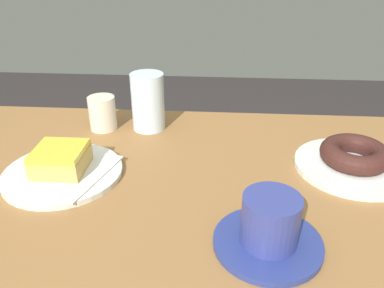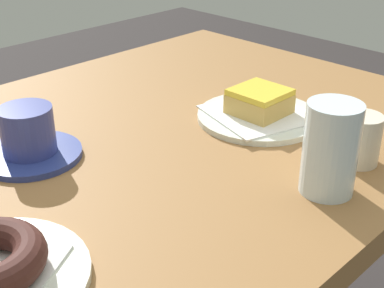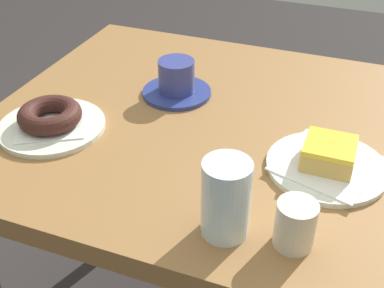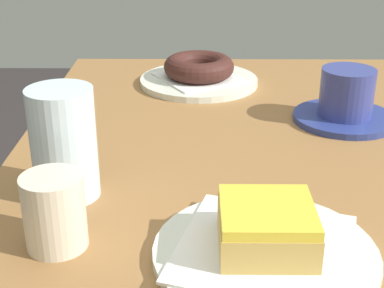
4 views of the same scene
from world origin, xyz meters
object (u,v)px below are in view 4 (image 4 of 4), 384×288
(coffee_cup, at_px, (346,100))
(sugar_jar, at_px, (54,212))
(plate_glazed_square, at_px, (265,253))
(donut_glazed_square, at_px, (267,227))
(plate_chocolate_ring, at_px, (199,81))
(water_glass, at_px, (64,144))
(donut_chocolate_ring, at_px, (199,67))

(coffee_cup, relative_size, sugar_jar, 2.03)
(coffee_cup, xyz_separation_m, sugar_jar, (0.33, -0.36, 0.00))
(plate_glazed_square, distance_m, coffee_cup, 0.39)
(donut_glazed_square, xyz_separation_m, coffee_cup, (-0.35, 0.16, -0.00))
(plate_glazed_square, relative_size, sugar_jar, 2.84)
(sugar_jar, bearing_deg, plate_chocolate_ring, 164.77)
(donut_glazed_square, bearing_deg, water_glass, -119.92)
(donut_glazed_square, distance_m, water_glass, 0.25)
(plate_chocolate_ring, bearing_deg, plate_glazed_square, 6.64)
(coffee_cup, bearing_deg, sugar_jar, -47.12)
(plate_chocolate_ring, height_order, donut_chocolate_ring, donut_chocolate_ring)
(donut_glazed_square, relative_size, sugar_jar, 1.17)
(donut_chocolate_ring, relative_size, coffee_cup, 0.82)
(plate_chocolate_ring, height_order, coffee_cup, coffee_cup)
(coffee_cup, bearing_deg, plate_chocolate_ring, -129.21)
(donut_glazed_square, bearing_deg, donut_chocolate_ring, -173.36)
(sugar_jar, bearing_deg, plate_glazed_square, 84.45)
(plate_chocolate_ring, xyz_separation_m, coffee_cup, (0.18, 0.22, 0.03))
(donut_glazed_square, bearing_deg, plate_glazed_square, 0.00)
(water_glass, xyz_separation_m, sugar_jar, (0.10, 0.01, -0.03))
(plate_glazed_square, height_order, water_glass, water_glass)
(water_glass, bearing_deg, plate_glazed_square, 60.08)
(water_glass, xyz_separation_m, coffee_cup, (-0.23, 0.37, -0.03))
(donut_chocolate_ring, bearing_deg, plate_chocolate_ring, 0.00)
(water_glass, relative_size, coffee_cup, 0.83)
(water_glass, height_order, coffee_cup, water_glass)
(plate_glazed_square, height_order, coffee_cup, coffee_cup)
(donut_chocolate_ring, bearing_deg, water_glass, -20.14)
(water_glass, height_order, sugar_jar, water_glass)
(donut_glazed_square, height_order, sugar_jar, sugar_jar)
(donut_chocolate_ring, distance_m, sugar_jar, 0.53)
(donut_chocolate_ring, xyz_separation_m, water_glass, (0.41, -0.15, 0.03))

